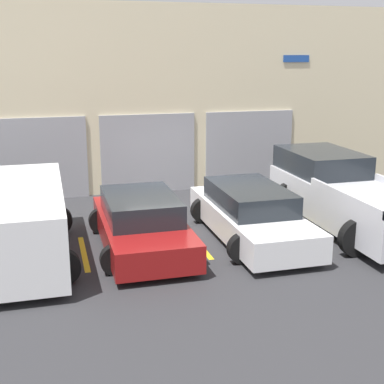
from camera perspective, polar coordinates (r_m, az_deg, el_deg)
The scene contains 9 objects.
ground_plane at distance 14.35m, azimuth -1.58°, elevation -2.80°, with size 28.00×28.00×0.00m, color #2D2D30.
shophouse_building at distance 16.97m, azimuth -4.36°, elevation 9.64°, with size 17.19×0.68×5.76m.
pickup_truck at distance 14.08m, azimuth 15.83°, elevation -0.22°, with size 2.49×5.54×1.73m.
sedan_white at distance 12.78m, azimuth 6.23°, elevation -2.33°, with size 2.13×4.67×1.25m.
sedan_side at distance 11.85m, azimuth -18.00°, elevation -2.97°, with size 2.32×4.89×1.59m.
van_right at distance 12.10m, azimuth -5.41°, elevation -3.37°, with size 2.16×4.23×1.22m.
parking_stripe_left at distance 12.12m, azimuth -11.46°, elevation -6.43°, with size 0.12×2.20×0.01m, color gold.
parking_stripe_centre at distance 12.53m, azimuth 0.61°, elevation -5.41°, with size 0.12×2.20×0.01m, color gold.
parking_stripe_right at distance 13.45m, azimuth 11.43°, elevation -4.29°, with size 0.12×2.20×0.01m, color gold.
Camera 1 is at (-3.24, -13.30, 4.30)m, focal length 50.00 mm.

